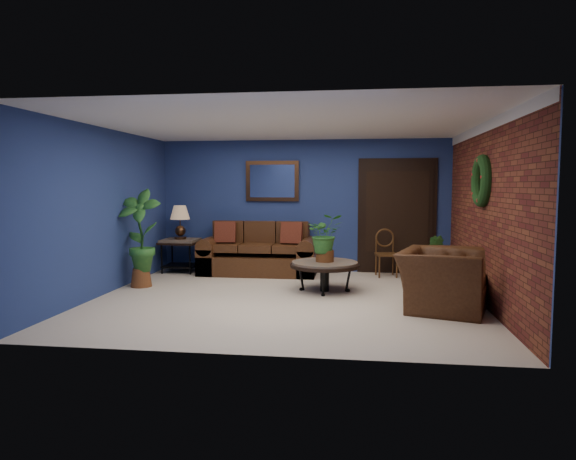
# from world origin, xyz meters

# --- Properties ---
(floor) EXTENTS (5.50, 5.50, 0.00)m
(floor) POSITION_xyz_m (0.00, 0.00, 0.00)
(floor) COLOR beige
(floor) RESTS_ON ground
(wall_back) EXTENTS (5.50, 0.04, 2.50)m
(wall_back) POSITION_xyz_m (0.00, 2.50, 1.25)
(wall_back) COLOR navy
(wall_back) RESTS_ON ground
(wall_left) EXTENTS (0.04, 5.00, 2.50)m
(wall_left) POSITION_xyz_m (-2.75, 0.00, 1.25)
(wall_left) COLOR navy
(wall_left) RESTS_ON ground
(wall_right_brick) EXTENTS (0.04, 5.00, 2.50)m
(wall_right_brick) POSITION_xyz_m (2.75, 0.00, 1.25)
(wall_right_brick) COLOR brown
(wall_right_brick) RESTS_ON ground
(ceiling) EXTENTS (5.50, 5.00, 0.02)m
(ceiling) POSITION_xyz_m (0.00, 0.00, 2.50)
(ceiling) COLOR white
(ceiling) RESTS_ON wall_back
(crown_molding) EXTENTS (0.03, 5.00, 0.14)m
(crown_molding) POSITION_xyz_m (2.72, 0.00, 2.43)
(crown_molding) COLOR white
(crown_molding) RESTS_ON wall_right_brick
(wall_mirror) EXTENTS (1.02, 0.06, 0.77)m
(wall_mirror) POSITION_xyz_m (-0.60, 2.46, 1.72)
(wall_mirror) COLOR #472B19
(wall_mirror) RESTS_ON wall_back
(closet_door) EXTENTS (1.44, 0.06, 2.18)m
(closet_door) POSITION_xyz_m (1.75, 2.47, 1.05)
(closet_door) COLOR black
(closet_door) RESTS_ON wall_back
(wreath) EXTENTS (0.16, 0.72, 0.72)m
(wreath) POSITION_xyz_m (2.69, 0.05, 1.70)
(wreath) COLOR black
(wreath) RESTS_ON wall_right_brick
(sofa) EXTENTS (2.14, 0.92, 0.96)m
(sofa) POSITION_xyz_m (-0.79, 2.08, 0.31)
(sofa) COLOR #462714
(sofa) RESTS_ON ground
(coffee_table) EXTENTS (1.08, 1.08, 0.46)m
(coffee_table) POSITION_xyz_m (0.52, 0.62, 0.40)
(coffee_table) COLOR #524D48
(coffee_table) RESTS_ON ground
(end_table) EXTENTS (0.68, 0.68, 0.62)m
(end_table) POSITION_xyz_m (-2.30, 2.05, 0.48)
(end_table) COLOR #524D48
(end_table) RESTS_ON ground
(table_lamp) EXTENTS (0.37, 0.37, 0.61)m
(table_lamp) POSITION_xyz_m (-2.30, 2.05, 1.02)
(table_lamp) COLOR #472B19
(table_lamp) RESTS_ON end_table
(side_chair) EXTENTS (0.42, 0.42, 0.86)m
(side_chair) POSITION_xyz_m (1.54, 2.11, 0.48)
(side_chair) COLOR #503317
(side_chair) RESTS_ON ground
(armchair) EXTENTS (1.38, 1.48, 0.79)m
(armchair) POSITION_xyz_m (2.15, -0.35, 0.40)
(armchair) COLOR #462714
(armchair) RESTS_ON ground
(coffee_plant) EXTENTS (0.65, 0.59, 0.74)m
(coffee_plant) POSITION_xyz_m (0.52, 0.62, 0.87)
(coffee_plant) COLOR brown
(coffee_plant) RESTS_ON coffee_table
(floor_plant) EXTENTS (0.41, 0.36, 0.78)m
(floor_plant) POSITION_xyz_m (2.35, 1.95, 0.40)
(floor_plant) COLOR brown
(floor_plant) RESTS_ON ground
(tall_plant) EXTENTS (0.77, 0.57, 1.59)m
(tall_plant) POSITION_xyz_m (-2.45, 0.58, 0.86)
(tall_plant) COLOR brown
(tall_plant) RESTS_ON ground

